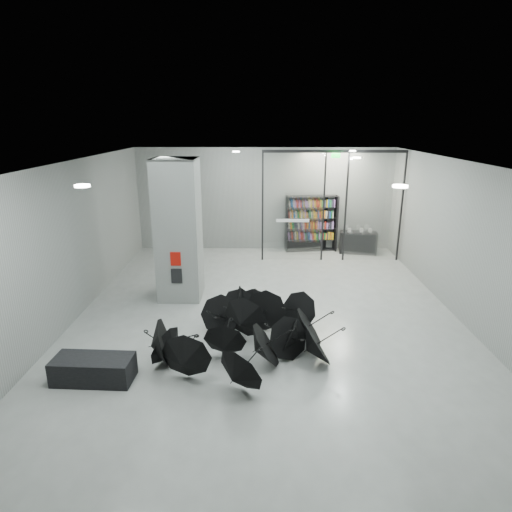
{
  "coord_description": "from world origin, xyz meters",
  "views": [
    {
      "loc": [
        -0.2,
        -9.74,
        4.94
      ],
      "look_at": [
        -0.3,
        1.5,
        1.4
      ],
      "focal_mm": 30.06,
      "sensor_mm": 36.0,
      "label": 1
    }
  ],
  "objects_px": {
    "bookshelf": "(311,223)",
    "shop_counter": "(358,243)",
    "column": "(178,230)",
    "bench": "(94,369)",
    "umbrella_cluster": "(247,336)"
  },
  "relations": [
    {
      "from": "shop_counter",
      "to": "bookshelf",
      "type": "bearing_deg",
      "value": 178.88
    },
    {
      "from": "column",
      "to": "shop_counter",
      "type": "bearing_deg",
      "value": 35.52
    },
    {
      "from": "umbrella_cluster",
      "to": "bookshelf",
      "type": "bearing_deg",
      "value": 73.41
    },
    {
      "from": "shop_counter",
      "to": "umbrella_cluster",
      "type": "xyz_separation_m",
      "value": [
        -4.14,
        -7.43,
        -0.12
      ]
    },
    {
      "from": "bookshelf",
      "to": "shop_counter",
      "type": "distance_m",
      "value": 1.97
    },
    {
      "from": "column",
      "to": "bookshelf",
      "type": "height_order",
      "value": "column"
    },
    {
      "from": "column",
      "to": "bookshelf",
      "type": "distance_m",
      "value": 6.49
    },
    {
      "from": "bookshelf",
      "to": "shop_counter",
      "type": "relative_size",
      "value": 1.56
    },
    {
      "from": "bookshelf",
      "to": "umbrella_cluster",
      "type": "height_order",
      "value": "bookshelf"
    },
    {
      "from": "shop_counter",
      "to": "column",
      "type": "bearing_deg",
      "value": -134.39
    },
    {
      "from": "column",
      "to": "bench",
      "type": "xyz_separation_m",
      "value": [
        -0.99,
        -4.35,
        -1.75
      ]
    },
    {
      "from": "bookshelf",
      "to": "shop_counter",
      "type": "bearing_deg",
      "value": -19.01
    },
    {
      "from": "column",
      "to": "bench",
      "type": "bearing_deg",
      "value": -102.8
    },
    {
      "from": "column",
      "to": "shop_counter",
      "type": "height_order",
      "value": "column"
    },
    {
      "from": "column",
      "to": "umbrella_cluster",
      "type": "distance_m",
      "value": 4.02
    }
  ]
}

